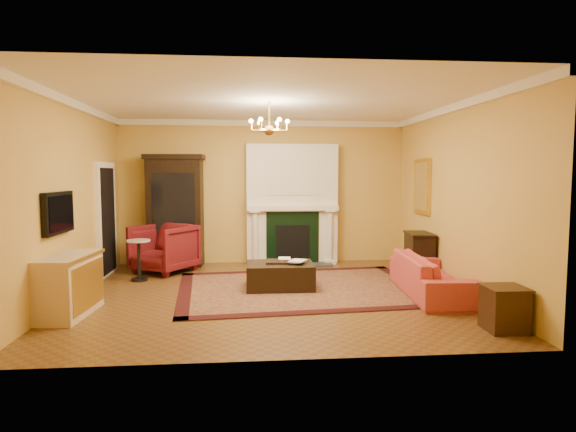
{
  "coord_description": "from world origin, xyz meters",
  "views": [
    {
      "loc": [
        -0.37,
        -7.46,
        1.88
      ],
      "look_at": [
        0.32,
        0.3,
        1.2
      ],
      "focal_mm": 30.0,
      "sensor_mm": 36.0,
      "label": 1
    }
  ],
  "objects": [
    {
      "name": "oriental_rug",
      "position": [
        0.55,
        0.28,
        0.01
      ],
      "size": [
        4.24,
        3.33,
        0.02
      ],
      "primitive_type": "cube",
      "rotation": [
        0.0,
        0.0,
        0.09
      ],
      "color": "#410E0E",
      "rests_on": "floor"
    },
    {
      "name": "wall_right",
      "position": [
        3.01,
        0.0,
        1.5
      ],
      "size": [
        0.02,
        5.5,
        3.0
      ],
      "primitive_type": "cube",
      "color": "gold",
      "rests_on": "floor"
    },
    {
      "name": "coral_sofa",
      "position": [
        2.5,
        -0.32,
        0.41
      ],
      "size": [
        0.77,
        2.15,
        0.83
      ],
      "primitive_type": "imported",
      "rotation": [
        0.0,
        0.0,
        1.5
      ],
      "color": "#C2403D",
      "rests_on": "floor"
    },
    {
      "name": "chandelier",
      "position": [
        -0.0,
        0.0,
        2.61
      ],
      "size": [
        0.63,
        0.55,
        0.53
      ],
      "color": "#BC8433",
      "rests_on": "ceiling"
    },
    {
      "name": "console_table",
      "position": [
        2.78,
        0.97,
        0.39
      ],
      "size": [
        0.48,
        0.75,
        0.79
      ],
      "primitive_type": "cube",
      "rotation": [
        0.0,
        0.0,
        -0.11
      ],
      "color": "black",
      "rests_on": "floor"
    },
    {
      "name": "book_a",
      "position": [
        0.17,
        0.46,
        0.59
      ],
      "size": [
        0.21,
        0.04,
        0.27
      ],
      "primitive_type": "imported",
      "rotation": [
        0.0,
        0.0,
        -0.06
      ],
      "color": "gray",
      "rests_on": "ottoman_tray"
    },
    {
      "name": "wall_back",
      "position": [
        0.0,
        2.76,
        1.5
      ],
      "size": [
        6.0,
        0.02,
        3.0
      ],
      "primitive_type": "cube",
      "color": "gold",
      "rests_on": "floor"
    },
    {
      "name": "wall_front",
      "position": [
        0.0,
        -2.76,
        1.5
      ],
      "size": [
        6.0,
        0.02,
        3.0
      ],
      "primitive_type": "cube",
      "color": "gold",
      "rests_on": "floor"
    },
    {
      "name": "gilt_mirror",
      "position": [
        2.97,
        1.4,
        1.65
      ],
      "size": [
        0.06,
        0.76,
        1.05
      ],
      "color": "gold",
      "rests_on": "wall_right"
    },
    {
      "name": "topiary_right",
      "position": [
        1.3,
        2.53,
        1.45
      ],
      "size": [
        0.15,
        0.15,
        0.41
      ],
      "color": "tan",
      "rests_on": "fireplace"
    },
    {
      "name": "doorway",
      "position": [
        -2.95,
        1.7,
        1.05
      ],
      "size": [
        0.08,
        1.05,
        2.1
      ],
      "color": "white",
      "rests_on": "wall_left"
    },
    {
      "name": "crown_molding",
      "position": [
        0.0,
        0.96,
        2.94
      ],
      "size": [
        6.0,
        5.5,
        0.12
      ],
      "color": "white",
      "rests_on": "ceiling"
    },
    {
      "name": "wingback_armchair",
      "position": [
        -1.94,
        1.82,
        0.51
      ],
      "size": [
        1.34,
        1.32,
        1.02
      ],
      "primitive_type": "imported",
      "rotation": [
        0.0,
        0.0,
        -0.59
      ],
      "color": "maroon",
      "rests_on": "floor"
    },
    {
      "name": "topiary_left",
      "position": [
        -0.02,
        2.53,
        1.49
      ],
      "size": [
        0.17,
        0.17,
        0.47
      ],
      "color": "tan",
      "rests_on": "fireplace"
    },
    {
      "name": "leather_ottoman",
      "position": [
        0.18,
        0.31,
        0.22
      ],
      "size": [
        1.1,
        0.81,
        0.41
      ],
      "primitive_type": "cube",
      "rotation": [
        0.0,
        0.0,
        -0.01
      ],
      "color": "black",
      "rests_on": "oriental_rug"
    },
    {
      "name": "pedestal_table",
      "position": [
        -2.25,
        1.11,
        0.42
      ],
      "size": [
        0.41,
        0.41,
        0.73
      ],
      "color": "black",
      "rests_on": "floor"
    },
    {
      "name": "china_cabinet",
      "position": [
        -1.8,
        2.49,
        1.09
      ],
      "size": [
        1.11,
        0.55,
        2.18
      ],
      "primitive_type": "cube",
      "rotation": [
        0.0,
        0.0,
        -0.05
      ],
      "color": "black",
      "rests_on": "floor"
    },
    {
      "name": "floor",
      "position": [
        0.0,
        0.0,
        -0.01
      ],
      "size": [
        6.0,
        5.5,
        0.02
      ],
      "primitive_type": "cube",
      "color": "brown",
      "rests_on": "ground"
    },
    {
      "name": "ceiling",
      "position": [
        0.0,
        0.0,
        3.01
      ],
      "size": [
        6.0,
        5.5,
        0.02
      ],
      "primitive_type": "cube",
      "color": "white",
      "rests_on": "wall_back"
    },
    {
      "name": "end_table",
      "position": [
        2.72,
        -2.06,
        0.26
      ],
      "size": [
        0.46,
        0.46,
        0.51
      ],
      "primitive_type": "cube",
      "rotation": [
        0.0,
        0.0,
        -0.03
      ],
      "color": "#321F0D",
      "rests_on": "floor"
    },
    {
      "name": "tv_panel",
      "position": [
        -2.95,
        -0.6,
        1.35
      ],
      "size": [
        0.09,
        0.95,
        0.58
      ],
      "color": "black",
      "rests_on": "wall_left"
    },
    {
      "name": "wall_left",
      "position": [
        -3.01,
        0.0,
        1.5
      ],
      "size": [
        0.02,
        5.5,
        3.0
      ],
      "primitive_type": "cube",
      "color": "gold",
      "rests_on": "floor"
    },
    {
      "name": "fireplace",
      "position": [
        0.6,
        2.57,
        1.19
      ],
      "size": [
        1.9,
        0.7,
        2.5
      ],
      "color": "silver",
      "rests_on": "wall_back"
    },
    {
      "name": "commode",
      "position": [
        -2.73,
        -0.95,
        0.41
      ],
      "size": [
        0.6,
        1.12,
        0.81
      ],
      "primitive_type": "cube",
      "rotation": [
        0.0,
        0.0,
        -0.08
      ],
      "color": "beige",
      "rests_on": "floor"
    },
    {
      "name": "ottoman_tray",
      "position": [
        0.21,
        0.37,
        0.44
      ],
      "size": [
        0.54,
        0.44,
        0.03
      ],
      "primitive_type": "cube",
      "rotation": [
        0.0,
        0.0,
        -0.09
      ],
      "color": "black",
      "rests_on": "leather_ottoman"
    },
    {
      "name": "book_b",
      "position": [
        0.36,
        0.29,
        0.62
      ],
      "size": [
        0.22,
        0.13,
        0.32
      ],
      "primitive_type": "imported",
      "rotation": [
        0.0,
        0.0,
        -0.48
      ],
      "color": "gray",
      "rests_on": "ottoman_tray"
    }
  ]
}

